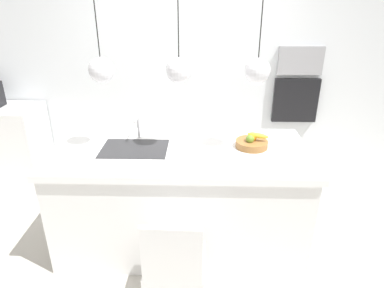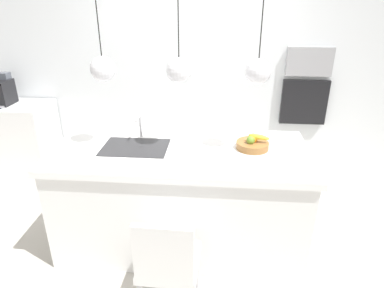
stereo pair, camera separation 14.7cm
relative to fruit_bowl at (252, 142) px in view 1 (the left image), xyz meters
name	(u,v)px [view 1 (the left image)]	position (x,y,z in m)	size (l,w,h in m)	color
floor	(182,239)	(-0.61, -0.06, -1.00)	(6.60, 6.60, 0.00)	#BCB7AD
back_wall	(188,69)	(-0.61, 1.59, 0.30)	(6.00, 0.10, 2.60)	white
kitchen_island	(181,197)	(-0.61, -0.06, -0.52)	(2.18, 0.98, 0.96)	white
sink_basin	(135,149)	(-1.00, -0.06, -0.05)	(0.56, 0.40, 0.02)	#2D2D30
faucet	(138,124)	(-1.00, 0.15, 0.10)	(0.02, 0.17, 0.22)	silver
fruit_bowl	(252,142)	(0.00, 0.00, 0.00)	(0.28, 0.27, 0.14)	#9E6B38
microwave	(300,60)	(0.76, 1.52, 0.43)	(0.54, 0.08, 0.34)	#9E9EA3
oven	(295,100)	(0.76, 1.52, -0.07)	(0.56, 0.08, 0.56)	black
chair_near	(174,263)	(-0.61, -0.89, -0.51)	(0.42, 0.43, 0.88)	white
pendant_light_left	(101,70)	(-1.21, -0.06, 0.63)	(0.20, 0.20, 0.80)	silver
pendant_light_center	(179,70)	(-0.61, -0.06, 0.63)	(0.20, 0.20, 0.80)	silver
pendant_light_right	(258,71)	(-0.01, -0.06, 0.63)	(0.20, 0.20, 0.80)	silver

